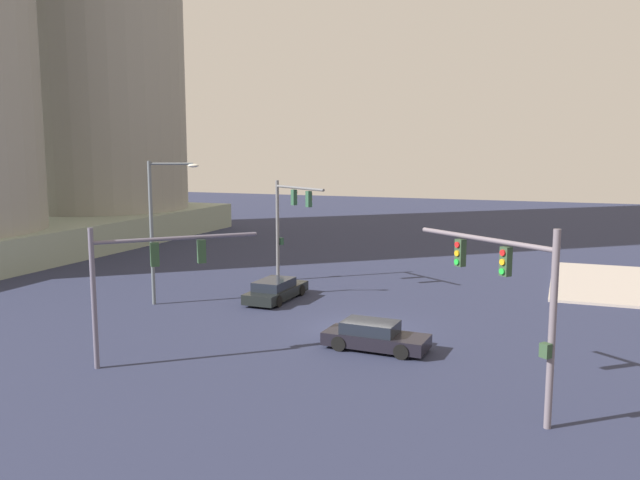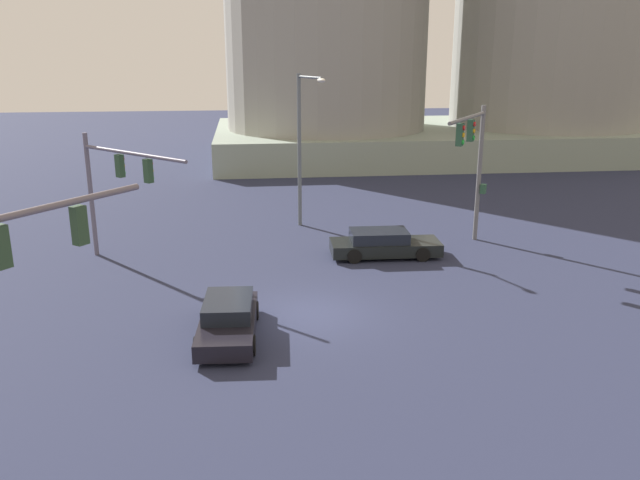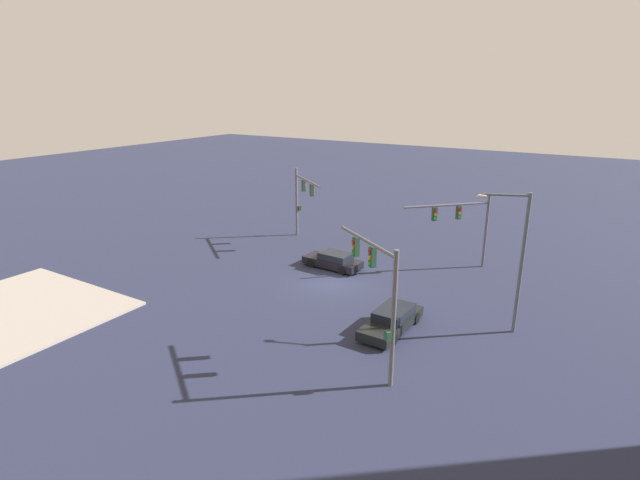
# 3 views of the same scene
# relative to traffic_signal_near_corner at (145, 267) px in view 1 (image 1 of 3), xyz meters

# --- Properties ---
(ground_plane) EXTENTS (163.15, 163.15, 0.00)m
(ground_plane) POSITION_rel_traffic_signal_near_corner_xyz_m (7.54, -6.63, -3.85)
(ground_plane) COLOR #272C46
(traffic_signal_near_corner) EXTENTS (4.82, 4.80, 5.52)m
(traffic_signal_near_corner) POSITION_rel_traffic_signal_near_corner_xyz_m (0.00, 0.00, 0.00)
(traffic_signal_near_corner) COLOR slate
(traffic_signal_near_corner) RESTS_ON ground
(traffic_signal_opposite_side) EXTENTS (4.02, 4.83, 6.15)m
(traffic_signal_opposite_side) POSITION_rel_traffic_signal_near_corner_xyz_m (-0.05, -14.02, 0.25)
(traffic_signal_opposite_side) COLOR slate
(traffic_signal_opposite_side) RESTS_ON ground
(traffic_signal_cross_street) EXTENTS (3.42, 4.41, 6.49)m
(traffic_signal_cross_street) POSITION_rel_traffic_signal_near_corner_xyz_m (15.81, 0.71, 0.58)
(traffic_signal_cross_street) COLOR slate
(traffic_signal_cross_street) RESTS_ON ground
(streetlamp_curved_arm) EXTENTS (1.24, 2.61, 7.83)m
(streetlamp_curved_arm) POSITION_rel_traffic_signal_near_corner_xyz_m (8.37, 5.19, 0.74)
(streetlamp_curved_arm) COLOR slate
(streetlamp_curved_arm) RESTS_ON ground
(sedan_car_approaching) EXTENTS (2.04, 4.51, 1.21)m
(sedan_car_approaching) POSITION_rel_traffic_signal_near_corner_xyz_m (4.76, -8.07, -3.28)
(sedan_car_approaching) COLOR black
(sedan_car_approaching) RESTS_ON ground
(sedan_car_waiting_far) EXTENTS (4.94, 2.03, 1.21)m
(sedan_car_waiting_far) POSITION_rel_traffic_signal_near_corner_xyz_m (11.51, -0.36, -3.28)
(sedan_car_waiting_far) COLOR black
(sedan_car_waiting_far) RESTS_ON ground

